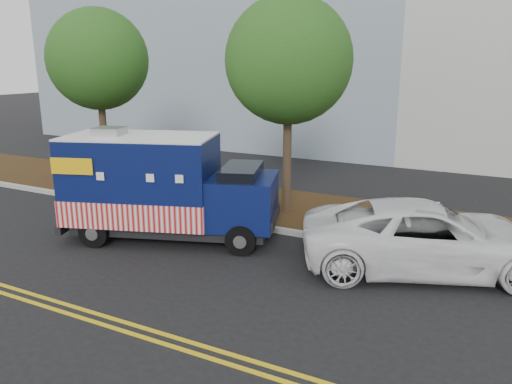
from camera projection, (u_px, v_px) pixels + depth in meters
The scene contains 10 objects.
ground at pixel (218, 242), 13.36m from camera, with size 120.00×120.00×0.00m, color black.
curb at pixel (244, 224), 14.54m from camera, with size 120.00×0.18×0.15m, color #9E9E99.
mulch_strip at pixel (274, 206), 16.34m from camera, with size 120.00×4.00×0.15m, color black.
centerline_near at pixel (96, 314), 9.54m from camera, with size 120.00×0.10×0.01m, color gold.
centerline_far at pixel (86, 319), 9.32m from camera, with size 120.00×0.10×0.01m, color gold.
tree_a at pixel (98, 60), 17.86m from camera, with size 3.60×3.60×6.55m.
tree_b at pixel (289, 61), 14.45m from camera, with size 3.72×3.72×6.57m.
sign_post at pixel (170, 173), 16.02m from camera, with size 0.06×0.06×2.40m, color #473828.
food_truck at pixel (160, 189), 13.35m from camera, with size 6.02×3.77×3.00m.
white_car at pixel (428, 237), 11.39m from camera, with size 2.63×5.70×1.58m, color white.
Camera 1 is at (6.70, -10.70, 4.68)m, focal length 35.00 mm.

